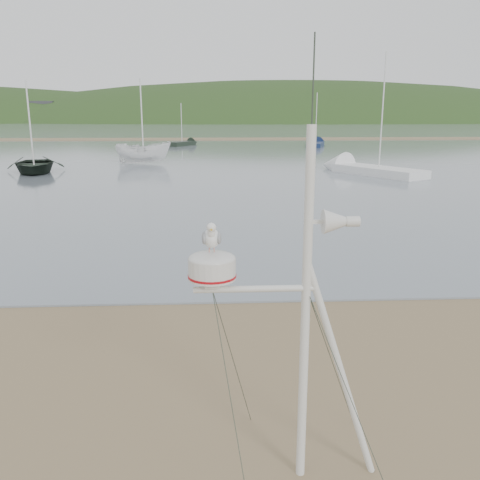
{
  "coord_description": "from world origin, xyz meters",
  "views": [
    {
      "loc": [
        2.02,
        -5.94,
        3.88
      ],
      "look_at": [
        2.38,
        1.0,
        2.12
      ],
      "focal_mm": 38.0,
      "sensor_mm": 36.0,
      "label": 1
    }
  ],
  "objects_px": {
    "boat_white": "(143,135)",
    "sailboat_blue_far": "(317,144)",
    "boat_dark": "(31,133)",
    "sailboat_dark_mid": "(188,143)",
    "sailboat_white_near": "(351,168)",
    "mast_rig": "(299,386)"
  },
  "relations": [
    {
      "from": "boat_dark",
      "to": "sailboat_white_near",
      "type": "relative_size",
      "value": 0.63
    },
    {
      "from": "sailboat_dark_mid",
      "to": "sailboat_blue_far",
      "type": "distance_m",
      "value": 15.38
    },
    {
      "from": "boat_white",
      "to": "sailboat_blue_far",
      "type": "relative_size",
      "value": 0.63
    },
    {
      "from": "sailboat_dark_mid",
      "to": "sailboat_blue_far",
      "type": "relative_size",
      "value": 0.78
    },
    {
      "from": "boat_dark",
      "to": "sailboat_white_near",
      "type": "distance_m",
      "value": 20.98
    },
    {
      "from": "sailboat_white_near",
      "to": "sailboat_dark_mid",
      "type": "xyz_separation_m",
      "value": [
        -12.22,
        28.56,
        0.0
      ]
    },
    {
      "from": "boat_white",
      "to": "sailboat_dark_mid",
      "type": "distance_m",
      "value": 22.26
    },
    {
      "from": "boat_white",
      "to": "sailboat_dark_mid",
      "type": "bearing_deg",
      "value": -5.01
    },
    {
      "from": "boat_dark",
      "to": "sailboat_dark_mid",
      "type": "relative_size",
      "value": 0.97
    },
    {
      "from": "sailboat_white_near",
      "to": "sailboat_blue_far",
      "type": "distance_m",
      "value": 26.89
    },
    {
      "from": "boat_dark",
      "to": "sailboat_blue_far",
      "type": "bearing_deg",
      "value": 33.49
    },
    {
      "from": "boat_dark",
      "to": "sailboat_dark_mid",
      "type": "height_order",
      "value": "boat_dark"
    },
    {
      "from": "mast_rig",
      "to": "sailboat_dark_mid",
      "type": "distance_m",
      "value": 57.46
    },
    {
      "from": "mast_rig",
      "to": "sailboat_dark_mid",
      "type": "xyz_separation_m",
      "value": [
        -3.89,
        57.32,
        -0.8
      ]
    },
    {
      "from": "boat_white",
      "to": "boat_dark",
      "type": "bearing_deg",
      "value": 135.58
    },
    {
      "from": "sailboat_white_near",
      "to": "sailboat_dark_mid",
      "type": "height_order",
      "value": "sailboat_white_near"
    },
    {
      "from": "boat_white",
      "to": "sailboat_blue_far",
      "type": "bearing_deg",
      "value": -39.99
    },
    {
      "from": "boat_white",
      "to": "sailboat_dark_mid",
      "type": "xyz_separation_m",
      "value": [
        2.36,
        22.06,
        -1.88
      ]
    },
    {
      "from": "sailboat_blue_far",
      "to": "mast_rig",
      "type": "bearing_deg",
      "value": -101.58
    },
    {
      "from": "mast_rig",
      "to": "boat_dark",
      "type": "bearing_deg",
      "value": 113.28
    },
    {
      "from": "mast_rig",
      "to": "sailboat_white_near",
      "type": "xyz_separation_m",
      "value": [
        8.32,
        28.76,
        -0.8
      ]
    },
    {
      "from": "boat_white",
      "to": "sailboat_white_near",
      "type": "bearing_deg",
      "value": -112.95
    }
  ]
}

